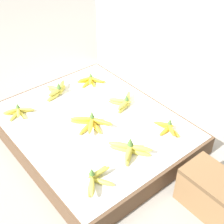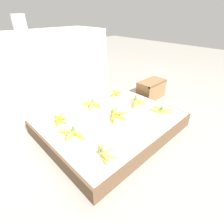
{
  "view_description": "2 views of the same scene",
  "coord_description": "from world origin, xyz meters",
  "px_view_note": "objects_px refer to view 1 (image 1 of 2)",
  "views": [
    {
      "loc": [
        1.29,
        -0.89,
        1.43
      ],
      "look_at": [
        0.05,
        0.13,
        0.18
      ],
      "focal_mm": 50.0,
      "sensor_mm": 36.0,
      "label": 1
    },
    {
      "loc": [
        -0.95,
        -1.0,
        1.0
      ],
      "look_at": [
        0.03,
        0.01,
        0.17
      ],
      "focal_mm": 28.0,
      "sensor_mm": 36.0,
      "label": 2
    }
  ],
  "objects_px": {
    "banana_bunch_front_left": "(18,112)",
    "banana_bunch_back_midright": "(168,128)",
    "banana_bunch_front_midright": "(96,179)",
    "banana_bunch_middle_left": "(57,90)",
    "banana_bunch_middle_midleft": "(91,123)",
    "banana_bunch_back_left": "(91,81)",
    "banana_bunch_middle_midright": "(130,150)",
    "banana_bunch_back_midleft": "(124,102)",
    "wooden_crate": "(216,196)"
  },
  "relations": [
    {
      "from": "banana_bunch_front_left",
      "to": "banana_bunch_back_midright",
      "type": "distance_m",
      "value": 0.98
    },
    {
      "from": "banana_bunch_front_midright",
      "to": "banana_bunch_middle_left",
      "type": "distance_m",
      "value": 0.88
    },
    {
      "from": "banana_bunch_front_midright",
      "to": "banana_bunch_middle_midleft",
      "type": "bearing_deg",
      "value": 146.91
    },
    {
      "from": "banana_bunch_middle_midleft",
      "to": "banana_bunch_back_left",
      "type": "xyz_separation_m",
      "value": [
        -0.41,
        0.3,
        -0.01
      ]
    },
    {
      "from": "banana_bunch_front_midright",
      "to": "banana_bunch_back_left",
      "type": "xyz_separation_m",
      "value": [
        -0.8,
        0.55,
        -0.01
      ]
    },
    {
      "from": "banana_bunch_middle_left",
      "to": "banana_bunch_middle_midright",
      "type": "xyz_separation_m",
      "value": [
        0.79,
        -0.0,
        0.0
      ]
    },
    {
      "from": "banana_bunch_front_midright",
      "to": "banana_bunch_middle_left",
      "type": "height_order",
      "value": "banana_bunch_middle_left"
    },
    {
      "from": "banana_bunch_back_midleft",
      "to": "banana_bunch_middle_midleft",
      "type": "bearing_deg",
      "value": -83.15
    },
    {
      "from": "banana_bunch_middle_midright",
      "to": "banana_bunch_front_midright",
      "type": "bearing_deg",
      "value": -80.69
    },
    {
      "from": "wooden_crate",
      "to": "banana_bunch_middle_left",
      "type": "height_order",
      "value": "banana_bunch_middle_left"
    },
    {
      "from": "banana_bunch_middle_midleft",
      "to": "banana_bunch_back_midright",
      "type": "bearing_deg",
      "value": 45.21
    },
    {
      "from": "banana_bunch_back_midleft",
      "to": "banana_bunch_middle_left",
      "type": "bearing_deg",
      "value": -145.98
    },
    {
      "from": "banana_bunch_back_left",
      "to": "banana_bunch_back_midleft",
      "type": "relative_size",
      "value": 0.92
    },
    {
      "from": "banana_bunch_middle_left",
      "to": "banana_bunch_back_left",
      "type": "relative_size",
      "value": 1.15
    },
    {
      "from": "banana_bunch_back_left",
      "to": "wooden_crate",
      "type": "bearing_deg",
      "value": -5.6
    },
    {
      "from": "banana_bunch_middle_midleft",
      "to": "banana_bunch_back_left",
      "type": "height_order",
      "value": "banana_bunch_middle_midleft"
    },
    {
      "from": "banana_bunch_front_midright",
      "to": "banana_bunch_back_left",
      "type": "distance_m",
      "value": 0.97
    },
    {
      "from": "wooden_crate",
      "to": "banana_bunch_middle_left",
      "type": "distance_m",
      "value": 1.29
    },
    {
      "from": "wooden_crate",
      "to": "banana_bunch_middle_midright",
      "type": "bearing_deg",
      "value": -162.43
    },
    {
      "from": "banana_bunch_front_left",
      "to": "banana_bunch_front_midright",
      "type": "xyz_separation_m",
      "value": [
        0.79,
        0.05,
        0.01
      ]
    },
    {
      "from": "banana_bunch_middle_left",
      "to": "banana_bunch_middle_midleft",
      "type": "bearing_deg",
      "value": -3.48
    },
    {
      "from": "banana_bunch_front_midright",
      "to": "banana_bunch_back_midleft",
      "type": "relative_size",
      "value": 0.98
    },
    {
      "from": "banana_bunch_middle_left",
      "to": "banana_bunch_back_left",
      "type": "xyz_separation_m",
      "value": [
        0.04,
        0.27,
        -0.01
      ]
    },
    {
      "from": "banana_bunch_front_left",
      "to": "banana_bunch_back_left",
      "type": "height_order",
      "value": "same"
    },
    {
      "from": "banana_bunch_front_left",
      "to": "banana_bunch_middle_midleft",
      "type": "distance_m",
      "value": 0.5
    },
    {
      "from": "wooden_crate",
      "to": "banana_bunch_back_midright",
      "type": "xyz_separation_m",
      "value": [
        -0.49,
        0.16,
        0.04
      ]
    },
    {
      "from": "banana_bunch_front_midright",
      "to": "wooden_crate",
      "type": "bearing_deg",
      "value": 44.08
    },
    {
      "from": "wooden_crate",
      "to": "banana_bunch_middle_midleft",
      "type": "xyz_separation_m",
      "value": [
        -0.83,
        -0.18,
        0.05
      ]
    },
    {
      "from": "wooden_crate",
      "to": "banana_bunch_back_midright",
      "type": "distance_m",
      "value": 0.52
    },
    {
      "from": "banana_bunch_middle_midleft",
      "to": "banana_bunch_back_midleft",
      "type": "distance_m",
      "value": 0.31
    },
    {
      "from": "banana_bunch_front_midright",
      "to": "banana_bunch_middle_left",
      "type": "xyz_separation_m",
      "value": [
        -0.84,
        0.28,
        0.01
      ]
    },
    {
      "from": "wooden_crate",
      "to": "banana_bunch_back_midright",
      "type": "relative_size",
      "value": 1.93
    },
    {
      "from": "banana_bunch_middle_midright",
      "to": "banana_bunch_back_left",
      "type": "xyz_separation_m",
      "value": [
        -0.75,
        0.28,
        -0.01
      ]
    },
    {
      "from": "banana_bunch_middle_midleft",
      "to": "banana_bunch_back_midright",
      "type": "xyz_separation_m",
      "value": [
        0.34,
        0.34,
        -0.0
      ]
    },
    {
      "from": "wooden_crate",
      "to": "banana_bunch_middle_left",
      "type": "relative_size",
      "value": 1.62
    },
    {
      "from": "banana_bunch_front_left",
      "to": "banana_bunch_middle_left",
      "type": "xyz_separation_m",
      "value": [
        -0.05,
        0.33,
        0.01
      ]
    },
    {
      "from": "banana_bunch_middle_midright",
      "to": "banana_bunch_back_left",
      "type": "distance_m",
      "value": 0.8
    },
    {
      "from": "wooden_crate",
      "to": "banana_bunch_front_left",
      "type": "xyz_separation_m",
      "value": [
        -1.23,
        -0.48,
        0.04
      ]
    },
    {
      "from": "banana_bunch_middle_midleft",
      "to": "banana_bunch_back_midright",
      "type": "relative_size",
      "value": 1.27
    },
    {
      "from": "banana_bunch_front_left",
      "to": "banana_bunch_back_midright",
      "type": "xyz_separation_m",
      "value": [
        0.74,
        0.64,
        0.0
      ]
    },
    {
      "from": "banana_bunch_middle_left",
      "to": "banana_bunch_back_left",
      "type": "height_order",
      "value": "banana_bunch_middle_left"
    },
    {
      "from": "banana_bunch_middle_midright",
      "to": "banana_bunch_front_left",
      "type": "bearing_deg",
      "value": -156.32
    },
    {
      "from": "banana_bunch_back_left",
      "to": "banana_bunch_middle_left",
      "type": "bearing_deg",
      "value": -98.09
    },
    {
      "from": "banana_bunch_front_midright",
      "to": "banana_bunch_back_midright",
      "type": "distance_m",
      "value": 0.59
    },
    {
      "from": "banana_bunch_middle_midleft",
      "to": "banana_bunch_middle_midright",
      "type": "xyz_separation_m",
      "value": [
        0.34,
        0.02,
        0.01
      ]
    },
    {
      "from": "banana_bunch_middle_left",
      "to": "banana_bunch_back_midright",
      "type": "distance_m",
      "value": 0.85
    },
    {
      "from": "banana_bunch_middle_midleft",
      "to": "banana_bunch_middle_midright",
      "type": "relative_size",
      "value": 1.08
    },
    {
      "from": "banana_bunch_front_midright",
      "to": "banana_bunch_back_left",
      "type": "bearing_deg",
      "value": 145.38
    },
    {
      "from": "banana_bunch_middle_left",
      "to": "banana_bunch_back_midright",
      "type": "height_order",
      "value": "banana_bunch_middle_left"
    },
    {
      "from": "wooden_crate",
      "to": "banana_bunch_back_midleft",
      "type": "xyz_separation_m",
      "value": [
        -0.86,
        0.13,
        0.05
      ]
    }
  ]
}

